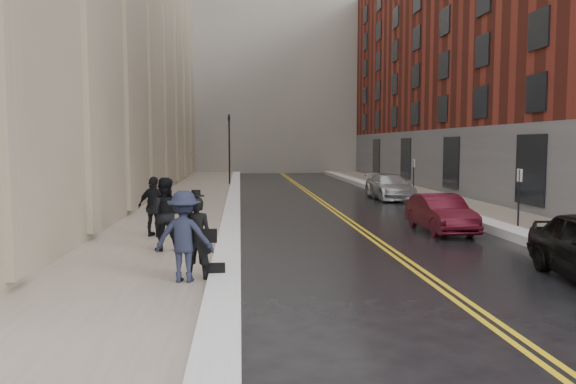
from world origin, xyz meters
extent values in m
plane|color=black|center=(0.00, 0.00, 0.00)|extent=(160.00, 160.00, 0.00)
cube|color=gray|center=(-4.50, 16.00, 0.07)|extent=(4.00, 64.00, 0.15)
cube|color=gray|center=(9.00, 16.00, 0.07)|extent=(3.00, 64.00, 0.15)
cube|color=gold|center=(2.38, 16.00, 0.00)|extent=(0.12, 64.00, 0.01)
cube|color=gold|center=(2.62, 16.00, 0.00)|extent=(0.12, 64.00, 0.01)
cube|color=silver|center=(-2.20, 16.00, 0.13)|extent=(0.70, 60.80, 0.26)
cube|color=silver|center=(7.15, 16.00, 0.15)|extent=(0.85, 60.80, 0.30)
cube|color=maroon|center=(17.50, 23.00, 9.00)|extent=(14.00, 50.00, 18.00)
cube|color=slate|center=(14.00, 66.00, 22.00)|extent=(22.00, 18.00, 44.00)
cylinder|color=black|center=(-2.60, 30.00, 2.60)|extent=(0.12, 0.12, 5.20)
imported|color=black|center=(-2.60, 30.00, 4.60)|extent=(0.18, 0.15, 0.90)
cylinder|color=black|center=(7.90, 8.00, 1.10)|extent=(0.06, 0.06, 2.20)
cube|color=white|center=(7.90, 8.00, 2.00)|extent=(0.02, 0.35, 0.45)
cylinder|color=black|center=(7.90, 20.00, 1.10)|extent=(0.06, 0.06, 2.20)
cube|color=white|center=(7.90, 20.00, 2.00)|extent=(0.02, 0.35, 0.45)
imported|color=#440C17|center=(5.20, 8.31, 0.66)|extent=(1.43, 3.99, 1.31)
imported|color=#AFB2B7|center=(6.51, 19.93, 0.69)|extent=(2.10, 4.84, 1.39)
imported|color=#A3A6AB|center=(6.80, 21.32, 0.65)|extent=(2.58, 4.84, 1.29)
imported|color=black|center=(-2.80, 1.38, 1.06)|extent=(0.70, 0.50, 1.82)
imported|color=black|center=(-3.94, 4.81, 1.16)|extent=(0.98, 0.77, 2.03)
imported|color=#1B1E30|center=(-3.05, 1.19, 1.13)|extent=(1.36, 0.92, 1.96)
imported|color=black|center=(-4.57, 7.19, 1.11)|extent=(1.22, 0.86, 1.92)
camera|label=1|loc=(-1.85, -10.80, 3.10)|focal=35.00mm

